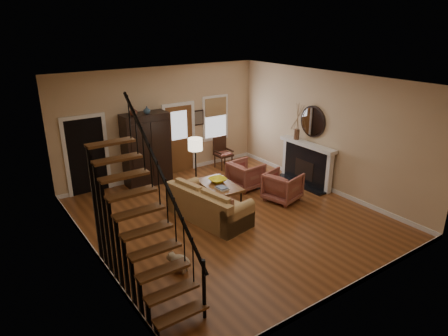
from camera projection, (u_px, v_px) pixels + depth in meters
room at (178, 144)px, 10.37m from camera, size 7.00×7.33×3.30m
staircase at (141, 206)px, 6.71m from camera, size 0.94×2.80×3.20m
fireplace at (308, 159)px, 11.56m from camera, size 0.33×1.95×2.30m
armoire at (146, 149)px, 11.44m from camera, size 1.30×0.60×2.10m
vase_a at (133, 111)px, 10.76m from camera, size 0.24×0.24×0.25m
vase_b at (147, 110)px, 10.99m from camera, size 0.20×0.20×0.21m
sofa at (209, 204)px, 9.57m from camera, size 1.29×2.26×0.79m
coffee_table at (219, 193)px, 10.50m from camera, size 0.86×1.38×0.51m
bowl at (218, 180)px, 10.53m from camera, size 0.45×0.45×0.11m
books at (222, 188)px, 10.11m from camera, size 0.24×0.33×0.06m
armchair_left at (283, 187)px, 10.57m from camera, size 1.04×1.03×0.78m
armchair_right at (246, 175)px, 11.37m from camera, size 0.91×0.89×0.77m
floor_lamp at (196, 168)px, 10.62m from camera, size 0.48×0.48×1.65m
side_chair at (223, 153)px, 12.84m from camera, size 0.54×0.54×1.02m
dog at (180, 263)px, 7.64m from camera, size 0.44×0.54×0.34m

